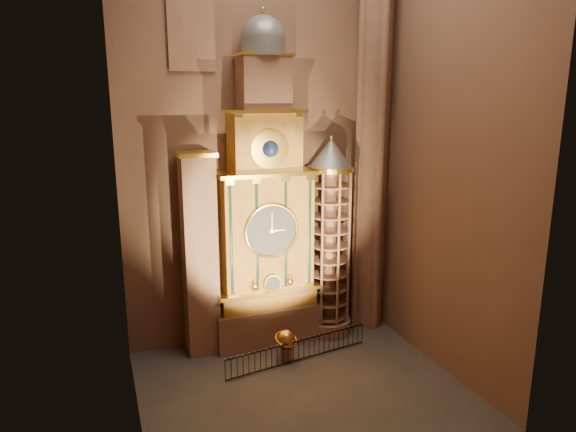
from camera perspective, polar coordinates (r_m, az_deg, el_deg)
name	(u,v)px	position (r m, az deg, el deg)	size (l,w,h in m)	color
floor	(301,387)	(24.30, 1.50, -18.49)	(14.00, 14.00, 0.00)	#383330
wall_back	(258,132)	(26.39, -3.36, 9.34)	(22.00, 22.00, 0.00)	brown
wall_left	(120,147)	(19.22, -18.16, 7.28)	(22.00, 22.00, 0.00)	brown
wall_right	(448,136)	(24.30, 17.30, 8.44)	(22.00, 22.00, 0.00)	brown
astronomical_clock	(265,219)	(26.06, -2.54, -0.32)	(5.60, 2.41, 16.70)	#8C634C
portrait_tower	(200,255)	(25.67, -9.77, -4.26)	(1.80, 1.60, 10.20)	#8C634C
stair_turret	(329,240)	(27.45, 4.62, -2.70)	(2.50, 2.50, 10.80)	#8C634C
gothic_pier	(373,130)	(27.94, 9.47, 9.40)	(2.04, 2.04, 22.00)	#8C634C
stained_glass_window	(190,13)	(25.74, -10.78, 21.32)	(2.20, 0.14, 5.20)	navy
celestial_globe	(286,343)	(25.93, -0.21, -13.89)	(1.40, 1.36, 1.60)	#8C634C
iron_railing	(299,351)	(26.01, 1.19, -14.74)	(7.68, 1.18, 1.07)	black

